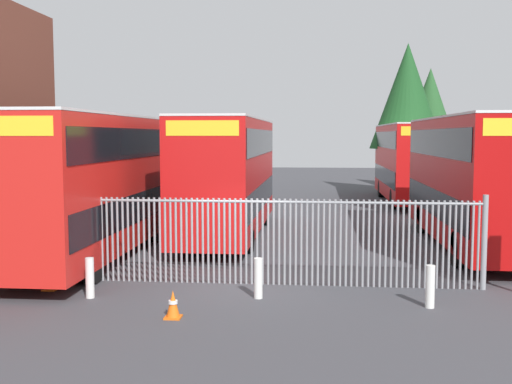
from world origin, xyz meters
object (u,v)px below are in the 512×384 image
double_decker_bus_near_gate (95,180)px  traffic_cone_near_kerb (50,278)px  double_decker_bus_behind_fence_left (471,176)px  bollard_center_front (258,278)px  bollard_near_right (430,287)px  bollard_near_left (90,278)px  double_decker_bus_far_back (407,160)px  traffic_cone_by_gate (173,304)px  double_decker_bus_behind_fence_right (229,172)px

double_decker_bus_near_gate → traffic_cone_near_kerb: size_ratio=18.32×
double_decker_bus_behind_fence_left → bollard_center_front: 10.01m
double_decker_bus_behind_fence_left → bollard_near_right: 8.43m
double_decker_bus_near_gate → bollard_near_left: 5.36m
double_decker_bus_far_back → traffic_cone_by_gate: (-8.00, -23.31, -2.13)m
double_decker_bus_near_gate → double_decker_bus_behind_fence_right: (3.53, 4.50, 0.00)m
traffic_cone_near_kerb → double_decker_bus_far_back: bearing=61.5°
bollard_near_right → bollard_center_front: bearing=173.7°
double_decker_bus_behind_fence_right → bollard_near_right: (5.79, -9.33, -1.95)m
double_decker_bus_near_gate → double_decker_bus_behind_fence_right: bearing=51.9°
bollard_center_front → bollard_near_right: bearing=-6.3°
double_decker_bus_far_back → traffic_cone_by_gate: size_ratio=18.32×
double_decker_bus_far_back → bollard_near_left: bearing=-115.2°
bollard_near_right → traffic_cone_near_kerb: bollard_near_right is taller
traffic_cone_near_kerb → bollard_near_left: bearing=-26.7°
double_decker_bus_near_gate → traffic_cone_near_kerb: double_decker_bus_near_gate is taller
double_decker_bus_far_back → bollard_center_front: 22.57m
double_decker_bus_behind_fence_left → traffic_cone_near_kerb: size_ratio=18.32×
double_decker_bus_behind_fence_left → traffic_cone_by_gate: bearing=-131.9°
bollard_near_left → traffic_cone_near_kerb: bearing=153.3°
double_decker_bus_near_gate → bollard_near_right: 10.67m
double_decker_bus_behind_fence_left → bollard_near_right: double_decker_bus_behind_fence_left is taller
double_decker_bus_near_gate → double_decker_bus_far_back: size_ratio=1.00×
double_decker_bus_far_back → bollard_near_left: double_decker_bus_far_back is taller
double_decker_bus_near_gate → bollard_near_right: double_decker_bus_near_gate is taller
double_decker_bus_near_gate → double_decker_bus_behind_fence_left: (12.00, 2.93, 0.00)m
bollard_near_left → double_decker_bus_behind_fence_left: bearing=36.3°
double_decker_bus_behind_fence_left → bollard_near_right: size_ratio=11.38×
double_decker_bus_behind_fence_left → double_decker_bus_behind_fence_right: 8.62m
bollard_near_left → bollard_center_front: size_ratio=1.00×
double_decker_bus_behind_fence_left → bollard_near_right: (-2.68, -7.75, -1.95)m
double_decker_bus_behind_fence_right → traffic_cone_by_gate: size_ratio=18.32×
double_decker_bus_far_back → double_decker_bus_behind_fence_left: bearing=-89.4°
bollard_near_right → traffic_cone_by_gate: 5.62m
double_decker_bus_behind_fence_left → traffic_cone_near_kerb: double_decker_bus_behind_fence_left is taller
double_decker_bus_near_gate → traffic_cone_by_gate: 7.57m
double_decker_bus_behind_fence_right → bollard_near_left: size_ratio=11.38×
traffic_cone_near_kerb → traffic_cone_by_gate: bearing=-29.8°
bollard_center_front → traffic_cone_near_kerb: (-5.17, 0.28, -0.19)m
double_decker_bus_near_gate → double_decker_bus_far_back: same height
double_decker_bus_near_gate → double_decker_bus_far_back: (11.86, 17.16, 0.00)m
double_decker_bus_behind_fence_left → traffic_cone_by_gate: size_ratio=18.32×
double_decker_bus_near_gate → bollard_near_left: size_ratio=11.38×
double_decker_bus_behind_fence_left → double_decker_bus_near_gate: bearing=-166.3°
double_decker_bus_near_gate → bollard_center_front: (5.48, -4.40, -1.95)m
double_decker_bus_behind_fence_left → double_decker_bus_far_back: size_ratio=1.00×
double_decker_bus_far_back → traffic_cone_near_kerb: (-11.55, -21.28, -2.13)m
double_decker_bus_behind_fence_right → bollard_near_left: bearing=-102.1°
double_decker_bus_behind_fence_right → bollard_center_front: (1.95, -8.90, -1.95)m
bollard_near_left → double_decker_bus_near_gate: bearing=108.2°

